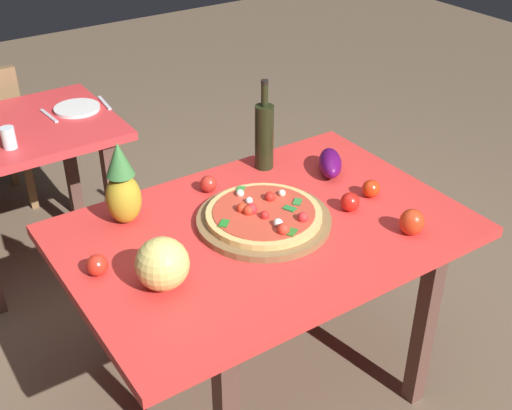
{
  "coord_description": "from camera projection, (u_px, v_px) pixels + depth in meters",
  "views": [
    {
      "loc": [
        -1.09,
        -1.58,
        2.01
      ],
      "look_at": [
        0.01,
        0.07,
        0.78
      ],
      "focal_mm": 46.0,
      "sensor_mm": 36.0,
      "label": 1
    }
  ],
  "objects": [
    {
      "name": "melon",
      "position": [
        162.0,
        264.0,
        1.98
      ],
      "size": [
        0.17,
        0.17,
        0.17
      ],
      "primitive_type": "sphere",
      "color": "#E4CD6A",
      "rests_on": "display_table"
    },
    {
      "name": "tomato_at_corner",
      "position": [
        97.0,
        265.0,
        2.06
      ],
      "size": [
        0.07,
        0.07,
        0.07
      ],
      "primitive_type": "sphere",
      "color": "red",
      "rests_on": "display_table"
    },
    {
      "name": "ground_plane",
      "position": [
        263.0,
        374.0,
        2.69
      ],
      "size": [
        10.0,
        10.0,
        0.0
      ],
      "primitive_type": "plane",
      "color": "brown"
    },
    {
      "name": "eggplant",
      "position": [
        330.0,
        163.0,
        2.62
      ],
      "size": [
        0.19,
        0.22,
        0.09
      ],
      "primitive_type": "ellipsoid",
      "rotation": [
        0.0,
        0.0,
        0.96
      ],
      "color": "#530D53",
      "rests_on": "display_table"
    },
    {
      "name": "display_table",
      "position": [
        264.0,
        245.0,
        2.35
      ],
      "size": [
        1.39,
        0.95,
        0.73
      ],
      "color": "brown",
      "rests_on": "ground_plane"
    },
    {
      "name": "knife_utensil",
      "position": [
        104.0,
        103.0,
        3.24
      ],
      "size": [
        0.03,
        0.18,
        0.01
      ],
      "primitive_type": "cube",
      "rotation": [
        0.0,
        0.0,
        -0.09
      ],
      "color": "silver",
      "rests_on": "background_table"
    },
    {
      "name": "pineapple_left",
      "position": [
        122.0,
        187.0,
        2.26
      ],
      "size": [
        0.12,
        0.12,
        0.31
      ],
      "color": "#B29525",
      "rests_on": "display_table"
    },
    {
      "name": "pizza_board",
      "position": [
        264.0,
        220.0,
        2.32
      ],
      "size": [
        0.48,
        0.48,
        0.02
      ],
      "primitive_type": "cylinder",
      "color": "brown",
      "rests_on": "display_table"
    },
    {
      "name": "dinner_plate",
      "position": [
        77.0,
        108.0,
        3.17
      ],
      "size": [
        0.22,
        0.22,
        0.02
      ],
      "primitive_type": "cylinder",
      "color": "white",
      "rests_on": "background_table"
    },
    {
      "name": "fork_utensil",
      "position": [
        49.0,
        116.0,
        3.11
      ],
      "size": [
        0.03,
        0.18,
        0.01
      ],
      "primitive_type": "cube",
      "rotation": [
        0.0,
        0.0,
        0.08
      ],
      "color": "silver",
      "rests_on": "background_table"
    },
    {
      "name": "tomato_near_board",
      "position": [
        208.0,
        184.0,
        2.5
      ],
      "size": [
        0.06,
        0.06,
        0.06
      ],
      "primitive_type": "sphere",
      "color": "red",
      "rests_on": "display_table"
    },
    {
      "name": "bell_pepper",
      "position": [
        412.0,
        222.0,
        2.25
      ],
      "size": [
        0.09,
        0.09,
        0.1
      ],
      "primitive_type": "ellipsoid",
      "color": "red",
      "rests_on": "display_table"
    },
    {
      "name": "wine_bottle",
      "position": [
        264.0,
        135.0,
        2.61
      ],
      "size": [
        0.08,
        0.08,
        0.37
      ],
      "color": "black",
      "rests_on": "display_table"
    },
    {
      "name": "drinking_glass_water",
      "position": [
        9.0,
        138.0,
        2.8
      ],
      "size": [
        0.06,
        0.06,
        0.1
      ],
      "primitive_type": "cylinder",
      "color": "silver",
      "rests_on": "background_table"
    },
    {
      "name": "pizza",
      "position": [
        264.0,
        214.0,
        2.3
      ],
      "size": [
        0.41,
        0.41,
        0.06
      ],
      "color": "#DEB267",
      "rests_on": "pizza_board"
    },
    {
      "name": "tomato_by_bottle",
      "position": [
        350.0,
        202.0,
        2.38
      ],
      "size": [
        0.07,
        0.07,
        0.07
      ],
      "primitive_type": "sphere",
      "color": "red",
      "rests_on": "display_table"
    },
    {
      "name": "background_table",
      "position": [
        21.0,
        151.0,
        3.07
      ],
      "size": [
        0.89,
        0.71,
        0.73
      ],
      "color": "brown",
      "rests_on": "ground_plane"
    },
    {
      "name": "tomato_beside_pepper",
      "position": [
        371.0,
        189.0,
        2.47
      ],
      "size": [
        0.07,
        0.07,
        0.07
      ],
      "primitive_type": "sphere",
      "color": "red",
      "rests_on": "display_table"
    }
  ]
}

